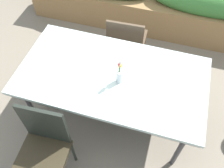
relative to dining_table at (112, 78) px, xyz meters
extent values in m
plane|color=#756B5B|center=(-0.05, 0.06, -0.73)|extent=(12.00, 12.00, 0.00)
cube|color=#B2C6C1|center=(0.00, 0.00, 0.04)|extent=(1.77, 0.95, 0.03)
cube|color=#333338|center=(0.00, 0.00, 0.01)|extent=(1.73, 0.93, 0.02)
cylinder|color=#333338|center=(-0.77, -0.36, -0.36)|extent=(0.05, 0.05, 0.75)
cylinder|color=#333338|center=(0.77, -0.36, -0.36)|extent=(0.05, 0.05, 0.75)
cylinder|color=#333338|center=(-0.77, 0.36, -0.36)|extent=(0.05, 0.05, 0.75)
cylinder|color=#333338|center=(0.77, 0.36, -0.36)|extent=(0.05, 0.05, 0.75)
cube|color=#2D2618|center=(-0.40, -0.82, -0.28)|extent=(0.45, 0.45, 0.04)
cube|color=black|center=(-0.41, -0.62, -0.03)|extent=(0.41, 0.05, 0.49)
cylinder|color=black|center=(-0.21, -0.62, -0.51)|extent=(0.03, 0.03, 0.44)
cylinder|color=black|center=(-0.60, -0.64, -0.51)|extent=(0.03, 0.03, 0.44)
cube|color=#4A3826|center=(-0.05, 0.82, -0.26)|extent=(0.46, 0.46, 0.04)
cube|color=#4C3D2D|center=(-0.04, 0.62, -0.05)|extent=(0.42, 0.05, 0.41)
cylinder|color=#4C3D2D|center=(-0.26, 1.02, -0.50)|extent=(0.03, 0.03, 0.46)
cylinder|color=#4C3D2D|center=(0.14, 1.03, -0.50)|extent=(0.03, 0.03, 0.46)
cylinder|color=#4C3D2D|center=(-0.24, 0.61, -0.50)|extent=(0.03, 0.03, 0.46)
cylinder|color=#4C3D2D|center=(0.16, 0.63, -0.50)|extent=(0.03, 0.03, 0.46)
cylinder|color=silver|center=(0.08, -0.05, 0.12)|extent=(0.06, 0.06, 0.13)
cylinder|color=#47843D|center=(0.08, -0.05, 0.21)|extent=(0.01, 0.01, 0.13)
sphere|color=pink|center=(0.08, -0.05, 0.28)|extent=(0.04, 0.04, 0.04)
cylinder|color=#47843D|center=(0.08, -0.06, 0.22)|extent=(0.01, 0.01, 0.14)
sphere|color=#DB4C56|center=(0.08, -0.06, 0.29)|extent=(0.03, 0.03, 0.03)
cylinder|color=#47843D|center=(0.09, -0.06, 0.23)|extent=(0.01, 0.01, 0.17)
sphere|color=white|center=(0.09, -0.06, 0.32)|extent=(0.03, 0.03, 0.03)
cylinder|color=#47843D|center=(0.09, -0.06, 0.21)|extent=(0.01, 0.01, 0.13)
sphere|color=#EFCC4C|center=(0.09, -0.06, 0.28)|extent=(0.03, 0.03, 0.03)
cylinder|color=#47843D|center=(0.08, -0.05, 0.20)|extent=(0.01, 0.01, 0.11)
sphere|color=#EFCC4C|center=(0.08, -0.05, 0.26)|extent=(0.03, 0.03, 0.03)
cube|color=olive|center=(0.05, 1.70, -0.48)|extent=(3.58, 0.52, 0.49)
ellipsoid|color=#387233|center=(0.85, 1.70, -0.12)|extent=(1.61, 0.47, 0.40)
camera|label=1|loc=(0.41, -1.37, 1.84)|focal=39.18mm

